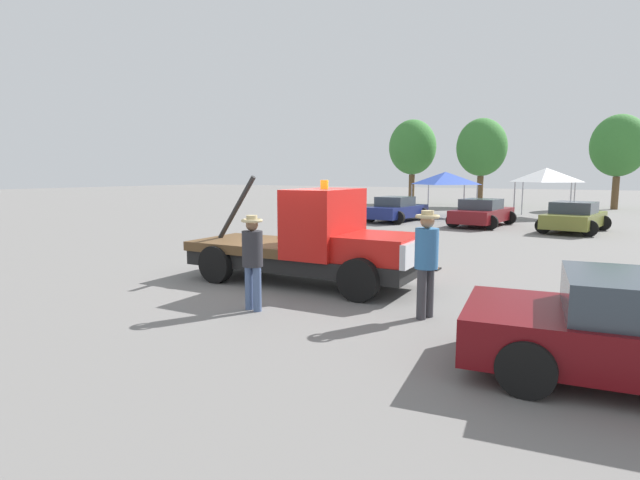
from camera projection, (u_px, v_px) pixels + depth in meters
name	position (u px, v px, depth m)	size (l,w,h in m)	color
ground_plane	(302.00, 283.00, 11.78)	(160.00, 160.00, 0.00)	slate
tow_truck	(314.00, 244.00, 11.49)	(5.64, 2.30, 2.51)	black
person_near_truck	(426.00, 255.00, 8.75)	(0.43, 0.43, 1.92)	#38383D
person_at_hood	(253.00, 255.00, 9.27)	(0.40, 0.40, 1.80)	#475B84
parked_car_cream	(331.00, 207.00, 28.62)	(2.60, 4.45, 1.34)	beige
parked_car_navy	(396.00, 209.00, 26.77)	(2.61, 4.45, 1.34)	navy
parked_car_maroon	(482.00, 213.00, 24.39)	(2.73, 4.61, 1.34)	maroon
parked_car_olive	(574.00, 217.00, 21.88)	(2.87, 4.46, 1.34)	olive
canopy_tent_blue	(446.00, 178.00, 29.74)	(3.14, 3.14, 2.66)	#9E9EA3
canopy_tent_white	(546.00, 175.00, 28.74)	(2.95, 2.95, 2.88)	#9E9EA3
tree_left	(413.00, 147.00, 42.33)	(3.97, 3.97, 7.09)	brown
tree_center	(482.00, 148.00, 38.41)	(3.79, 3.79, 6.77)	brown
tree_right	(619.00, 146.00, 35.25)	(3.76, 3.76, 6.71)	brown
traffic_cone	(432.00, 260.00, 13.36)	(0.40, 0.40, 0.55)	black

